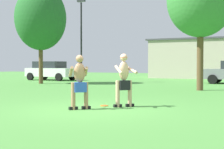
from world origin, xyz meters
name	(u,v)px	position (x,y,z in m)	size (l,w,h in m)	color
ground_plane	(93,110)	(0.00, 0.00, 0.00)	(80.00, 80.00, 0.00)	#4C8E3D
player_with_cap	(124,78)	(0.56, 0.96, 0.92)	(0.78, 0.77, 1.68)	black
player_in_blue	(80,81)	(-0.37, -0.15, 0.85)	(0.70, 0.84, 1.61)	black
frisbee	(104,106)	(-0.10, 0.89, 0.01)	(0.25, 0.25, 0.03)	orange
car_white_far_end	(51,70)	(-12.39, 14.65, 0.82)	(4.38, 2.19, 1.58)	white
lamp_post	(81,32)	(-8.12, 12.58, 3.70)	(0.60, 0.24, 6.08)	black
outbuilding_behind_lot	(217,59)	(-0.68, 25.69, 1.90)	(12.19, 7.08, 3.78)	#B2A893
tree_right_field	(201,0)	(1.24, 8.92, 4.62)	(3.43, 3.43, 6.56)	brown
tree_behind_players	(41,18)	(-9.93, 10.19, 4.51)	(3.53, 3.53, 6.74)	brown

